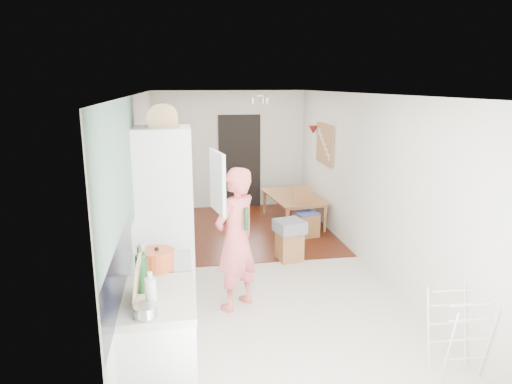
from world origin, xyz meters
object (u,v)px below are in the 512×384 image
object	(u,v)px
dining_chair	(306,212)
stool	(289,246)
person	(236,227)
dining_table	(294,211)
drying_rack	(458,335)

from	to	relation	value
dining_chair	stool	bearing A→B (deg)	-130.99
person	stool	world-z (taller)	person
dining_table	stool	size ratio (longest dim) A/B	2.94
dining_table	stool	xyz separation A→B (m)	(-0.55, -1.85, -0.01)
dining_table	dining_chair	size ratio (longest dim) A/B	1.53
dining_table	dining_chair	distance (m)	0.83
drying_rack	dining_table	bearing A→B (deg)	96.56
drying_rack	person	bearing A→B (deg)	141.32
person	stool	distance (m)	1.85
dining_chair	drying_rack	distance (m)	4.04
stool	dining_chair	bearing A→B (deg)	61.82
person	drying_rack	size ratio (longest dim) A/B	2.59
dining_table	person	bearing A→B (deg)	148.51
dining_table	drying_rack	size ratio (longest dim) A/B	1.70
person	dining_table	world-z (taller)	person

